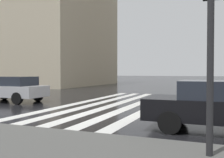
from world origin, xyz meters
TOP-DOWN VIEW (x-y plane):
  - ground_plane at (0.00, 0.00)m, footprint 220.00×220.00m
  - zebra_crossing at (4.00, 0.24)m, footprint 13.00×4.50m
  - haussmann_block_mid at (20.10, 22.70)m, footprint 15.20×26.53m
  - traffic_signal_post at (-3.73, -4.51)m, footprint 0.44×0.30m
  - car_silver at (2.50, 6.10)m, footprint 1.85×4.10m
  - car_black at (-1.00, -4.74)m, footprint 1.85×4.10m

SIDE VIEW (x-z plane):
  - ground_plane at x=0.00m, z-range 0.00..0.00m
  - zebra_crossing at x=4.00m, z-range 0.00..0.01m
  - car_silver at x=2.50m, z-range 0.05..1.46m
  - car_black at x=-1.00m, z-range 0.05..1.46m
  - traffic_signal_post at x=-3.73m, z-range 0.96..4.65m
  - haussmann_block_mid at x=20.10m, z-range -0.23..22.16m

